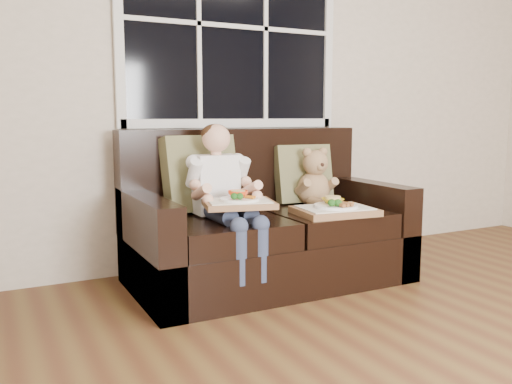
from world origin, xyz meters
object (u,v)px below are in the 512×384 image
tray_left (239,202)px  tray_right (335,209)px  loveseat (264,232)px  child (223,186)px  teddy_bear (315,181)px

tray_left → tray_right: 0.65m
loveseat → tray_left: loveseat is taller
loveseat → tray_right: loveseat is taller
loveseat → tray_right: size_ratio=3.40×
child → teddy_bear: 0.75m
tray_right → loveseat: bearing=139.9°
teddy_bear → tray_right: bearing=-100.1°
child → teddy_bear: bearing=11.3°
child → teddy_bear: child is taller
loveseat → tray_left: (-0.33, -0.32, 0.26)m
child → teddy_bear: size_ratio=2.10×
child → tray_right: child is taller
child → tray_left: bearing=-87.8°
loveseat → teddy_bear: 0.50m
tray_left → tray_right: (0.64, -0.01, -0.09)m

